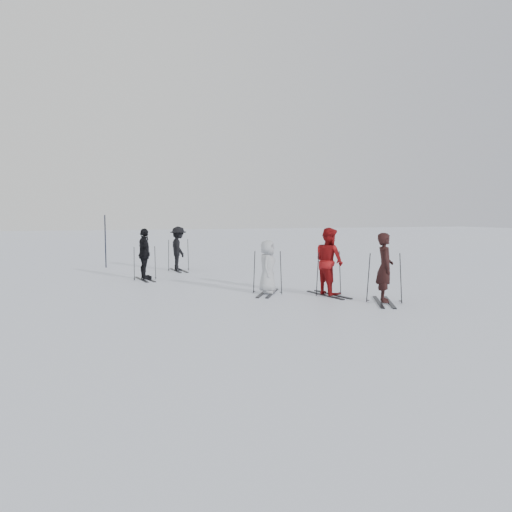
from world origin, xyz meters
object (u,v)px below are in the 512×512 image
at_px(skier_red, 329,262).
at_px(skier_uphill_left, 145,255).
at_px(piste_marker, 105,241).
at_px(skier_near_dark, 385,268).
at_px(skier_uphill_far, 178,249).
at_px(skier_grey, 268,267).

relative_size(skier_red, skier_uphill_left, 1.07).
distance_m(skier_uphill_left, piste_marker, 4.77).
distance_m(skier_near_dark, skier_uphill_left, 8.64).
bearing_deg(skier_uphill_far, piste_marker, 48.17).
relative_size(skier_grey, piste_marker, 0.68).
bearing_deg(skier_uphill_far, skier_uphill_left, 142.43).
bearing_deg(piste_marker, skier_uphill_far, -38.08).
bearing_deg(piste_marker, skier_near_dark, -59.64).
distance_m(skier_near_dark, skier_red, 1.76).
bearing_deg(skier_red, piste_marker, 21.35).
bearing_deg(skier_red, skier_grey, 52.24).
bearing_deg(skier_uphill_left, piste_marker, 6.02).
distance_m(skier_grey, skier_uphill_far, 6.88).
distance_m(skier_uphill_left, skier_uphill_far, 2.92).
bearing_deg(skier_grey, skier_red, -88.24).
bearing_deg(skier_uphill_far, skier_near_dark, -160.96).
relative_size(skier_near_dark, skier_uphill_left, 1.01).
xyz_separation_m(skier_near_dark, piste_marker, (-6.63, 11.32, 0.23)).
bearing_deg(skier_near_dark, skier_uphill_left, 64.85).
bearing_deg(skier_uphill_left, skier_grey, -152.66).
height_order(skier_uphill_left, skier_uphill_far, skier_uphill_left).
bearing_deg(skier_near_dark, skier_uphill_far, 48.45).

